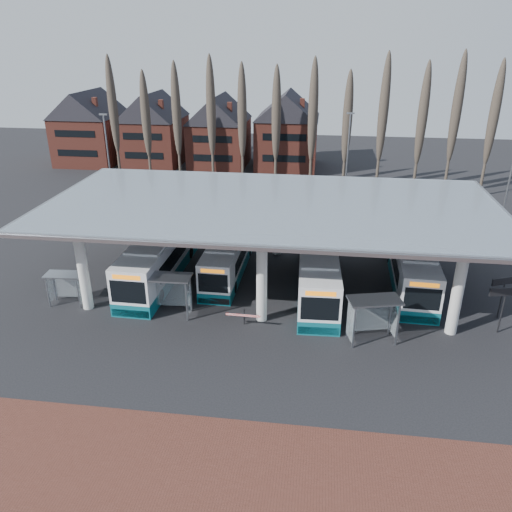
# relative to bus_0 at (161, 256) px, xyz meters

# --- Properties ---
(ground) EXTENTS (140.00, 140.00, 0.00)m
(ground) POSITION_rel_bus_0_xyz_m (8.48, -7.95, -1.67)
(ground) COLOR black
(ground) RESTS_ON ground
(brick_strip) EXTENTS (70.00, 10.00, 0.03)m
(brick_strip) POSITION_rel_bus_0_xyz_m (8.48, -19.95, -1.66)
(brick_strip) COLOR #542B21
(brick_strip) RESTS_ON ground
(station_canopy) EXTENTS (32.00, 16.00, 6.34)m
(station_canopy) POSITION_rel_bus_0_xyz_m (8.48, 0.05, 4.01)
(station_canopy) COLOR silver
(station_canopy) RESTS_ON ground
(poplar_row) EXTENTS (45.10, 1.10, 14.50)m
(poplar_row) POSITION_rel_bus_0_xyz_m (8.48, 25.05, 7.10)
(poplar_row) COLOR #473D33
(poplar_row) RESTS_ON ground
(townhouse_row) EXTENTS (36.80, 10.30, 12.25)m
(townhouse_row) POSITION_rel_bus_0_xyz_m (-7.27, 36.05, 4.27)
(townhouse_row) COLOR brown
(townhouse_row) RESTS_ON ground
(lamp_post_a) EXTENTS (0.80, 0.16, 10.17)m
(lamp_post_a) POSITION_rel_bus_0_xyz_m (-9.52, 14.05, 3.66)
(lamp_post_a) COLOR slate
(lamp_post_a) RESTS_ON ground
(lamp_post_b) EXTENTS (0.80, 0.16, 10.17)m
(lamp_post_b) POSITION_rel_bus_0_xyz_m (14.48, 18.05, 3.66)
(lamp_post_b) COLOR slate
(lamp_post_b) RESTS_ON ground
(lamp_post_c) EXTENTS (0.80, 0.16, 10.17)m
(lamp_post_c) POSITION_rel_bus_0_xyz_m (28.48, 12.05, 3.66)
(lamp_post_c) COLOR slate
(lamp_post_c) RESTS_ON ground
(bus_0) EXTENTS (2.98, 12.82, 3.55)m
(bus_0) POSITION_rel_bus_0_xyz_m (0.00, 0.00, 0.00)
(bus_0) COLOR white
(bus_0) RESTS_ON ground
(bus_1) EXTENTS (2.52, 11.09, 3.07)m
(bus_1) POSITION_rel_bus_0_xyz_m (5.03, 1.60, -0.22)
(bus_1) COLOR white
(bus_1) RESTS_ON ground
(bus_2) EXTENTS (3.18, 12.64, 3.48)m
(bus_2) POSITION_rel_bus_0_xyz_m (11.97, -0.60, -0.03)
(bus_2) COLOR white
(bus_2) RESTS_ON ground
(bus_3) EXTENTS (3.05, 12.23, 3.37)m
(bus_3) POSITION_rel_bus_0_xyz_m (18.89, 1.41, -0.08)
(bus_3) COLOR white
(bus_3) RESTS_ON ground
(shelter_0) EXTENTS (2.57, 1.41, 2.31)m
(shelter_0) POSITION_rel_bus_0_xyz_m (-5.19, -4.98, 0.01)
(shelter_0) COLOR gray
(shelter_0) RESTS_ON ground
(shelter_1) EXTENTS (3.14, 1.64, 2.87)m
(shelter_1) POSITION_rel_bus_0_xyz_m (2.31, -5.48, 0.41)
(shelter_1) COLOR gray
(shelter_1) RESTS_ON ground
(shelter_2) EXTENTS (3.39, 2.26, 2.89)m
(shelter_2) POSITION_rel_bus_0_xyz_m (15.38, -6.89, 0.43)
(shelter_2) COLOR gray
(shelter_2) RESTS_ON ground
(info_sign_0) EXTENTS (2.10, 0.55, 3.16)m
(info_sign_0) POSITION_rel_bus_0_xyz_m (23.44, -5.03, 0.98)
(info_sign_0) COLOR black
(info_sign_0) RESTS_ON ground
(info_sign_1) EXTENTS (1.88, 0.90, 2.98)m
(info_sign_1) POSITION_rel_bus_0_xyz_m (23.98, -3.15, 0.83)
(info_sign_1) COLOR black
(info_sign_1) RESTS_ON ground
(barrier) EXTENTS (2.24, 0.63, 1.12)m
(barrier) POSITION_rel_bus_0_xyz_m (7.45, -6.56, -0.81)
(barrier) COLOR black
(barrier) RESTS_ON ground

